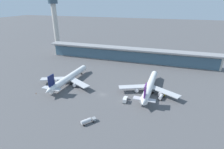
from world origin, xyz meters
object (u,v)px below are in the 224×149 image
(service_truck_under_wing_grey, at_px, (88,121))
(service_truck_mid_apron_yellow, at_px, (162,96))
(control_tower, at_px, (55,20))
(service_truck_near_nose_white, at_px, (125,99))
(safety_cone_bravo, at_px, (36,93))
(airliner_centre_stand, at_px, (150,86))
(safety_cone_alpha, at_px, (58,93))
(airliner_left_stand, at_px, (69,78))

(service_truck_under_wing_grey, relative_size, service_truck_mid_apron_yellow, 0.91)
(service_truck_mid_apron_yellow, distance_m, control_tower, 177.12)
(service_truck_near_nose_white, height_order, safety_cone_bravo, service_truck_near_nose_white)
(airliner_centre_stand, height_order, service_truck_near_nose_white, airliner_centre_stand)
(control_tower, bearing_deg, safety_cone_alpha, -56.72)
(service_truck_mid_apron_yellow, height_order, safety_cone_bravo, service_truck_mid_apron_yellow)
(service_truck_under_wing_grey, bearing_deg, control_tower, 128.54)
(service_truck_under_wing_grey, xyz_separation_m, service_truck_mid_apron_yellow, (36.37, 39.52, 0.00))
(airliner_centre_stand, relative_size, service_truck_near_nose_white, 7.63)
(airliner_centre_stand, xyz_separation_m, safety_cone_bravo, (-76.92, -27.43, -4.44))
(safety_cone_bravo, bearing_deg, control_tower, 116.62)
(airliner_centre_stand, distance_m, service_truck_mid_apron_yellow, 11.66)
(airliner_centre_stand, xyz_separation_m, control_tower, (-135.33, 89.12, 33.72))
(safety_cone_alpha, bearing_deg, airliner_left_stand, 92.81)
(service_truck_near_nose_white, bearing_deg, airliner_centre_stand, 53.68)
(safety_cone_bravo, bearing_deg, airliner_left_stand, 58.57)
(airliner_left_stand, xyz_separation_m, control_tower, (-72.08, 94.19, 33.72))
(service_truck_near_nose_white, xyz_separation_m, service_truck_under_wing_grey, (-13.86, -27.90, 0.02))
(service_truck_near_nose_white, height_order, control_tower, control_tower)
(service_truck_near_nose_white, distance_m, control_tower, 166.59)
(airliner_left_stand, height_order, service_truck_mid_apron_yellow, airliner_left_stand)
(service_truck_under_wing_grey, bearing_deg, safety_cone_alpha, 145.15)
(service_truck_under_wing_grey, height_order, safety_cone_alpha, service_truck_under_wing_grey)
(airliner_left_stand, relative_size, service_truck_mid_apron_yellow, 6.37)
(service_truck_mid_apron_yellow, bearing_deg, airliner_left_stand, 178.62)
(service_truck_under_wing_grey, distance_m, control_tower, 177.05)
(airliner_left_stand, xyz_separation_m, service_truck_mid_apron_yellow, (72.21, -1.74, -3.05))
(airliner_centre_stand, bearing_deg, control_tower, 146.63)
(control_tower, bearing_deg, service_truck_mid_apron_yellow, -33.62)
(service_truck_near_nose_white, bearing_deg, service_truck_under_wing_grey, -116.43)
(service_truck_near_nose_white, distance_m, service_truck_mid_apron_yellow, 25.33)
(service_truck_near_nose_white, bearing_deg, safety_cone_alpha, -175.88)
(control_tower, relative_size, safety_cone_alpha, 100.73)
(airliner_centre_stand, distance_m, safety_cone_bravo, 81.78)
(service_truck_mid_apron_yellow, xyz_separation_m, control_tower, (-144.29, 95.93, 36.76))
(airliner_centre_stand, distance_m, service_truck_near_nose_white, 23.08)
(airliner_left_stand, xyz_separation_m, safety_cone_bravo, (-13.66, -22.36, -4.44))
(service_truck_near_nose_white, distance_m, safety_cone_alpha, 49.02)
(airliner_left_stand, relative_size, service_truck_near_nose_white, 7.63)
(airliner_centre_stand, height_order, service_truck_mid_apron_yellow, airliner_centre_stand)
(service_truck_near_nose_white, height_order, safety_cone_alpha, service_truck_near_nose_white)
(airliner_left_stand, height_order, safety_cone_bravo, airliner_left_stand)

